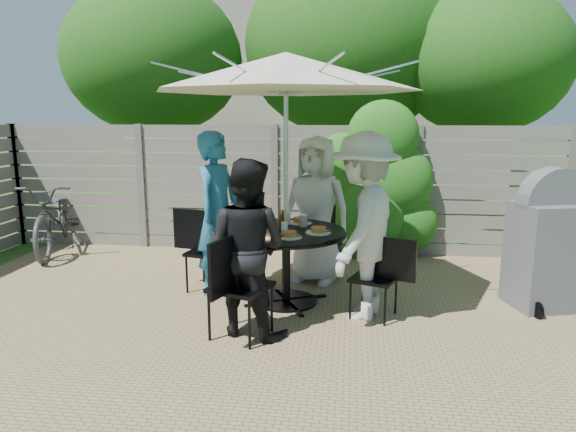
# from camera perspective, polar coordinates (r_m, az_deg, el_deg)

# --- Properties ---
(backyard_envelope) EXTENTS (60.00, 60.00, 5.00)m
(backyard_envelope) POSITION_cam_1_polar(r_m,az_deg,el_deg) (14.58, 3.23, 13.64)
(backyard_envelope) COLOR #294916
(backyard_envelope) RESTS_ON ground
(patio_table) EXTENTS (1.55, 1.55, 0.81)m
(patio_table) POSITION_cam_1_polar(r_m,az_deg,el_deg) (5.38, -0.21, -4.08)
(patio_table) COLOR black
(patio_table) RESTS_ON ground
(umbrella) EXTENTS (3.35, 3.35, 2.58)m
(umbrella) POSITION_cam_1_polar(r_m,az_deg,el_deg) (5.21, -0.23, 15.71)
(umbrella) COLOR silver
(umbrella) RESTS_ON ground
(chair_back) EXTENTS (0.55, 0.66, 0.86)m
(chair_back) POSITION_cam_1_polar(r_m,az_deg,el_deg) (6.32, 3.53, -4.65)
(chair_back) COLOR black
(chair_back) RESTS_ON ground
(person_back) EXTENTS (0.98, 0.79, 1.75)m
(person_back) POSITION_cam_1_polar(r_m,az_deg,el_deg) (6.06, 3.12, 0.64)
(person_back) COLOR silver
(person_back) RESTS_ON ground
(chair_left) EXTENTS (0.71, 0.53, 0.94)m
(chair_left) POSITION_cam_1_polar(r_m,az_deg,el_deg) (5.92, -8.75, -5.62)
(chair_left) COLOR black
(chair_left) RESTS_ON ground
(person_left) EXTENTS (0.62, 0.76, 1.81)m
(person_left) POSITION_cam_1_polar(r_m,az_deg,el_deg) (5.70, -7.79, 0.23)
(person_left) COLOR #226794
(person_left) RESTS_ON ground
(chair_front) EXTENTS (0.60, 0.75, 0.98)m
(chair_front) POSITION_cam_1_polar(r_m,az_deg,el_deg) (4.65, -5.36, -10.09)
(chair_front) COLOR black
(chair_front) RESTS_ON ground
(person_front) EXTENTS (0.93, 0.82, 1.61)m
(person_front) POSITION_cam_1_polar(r_m,az_deg,el_deg) (4.61, -4.62, -3.61)
(person_front) COLOR black
(person_front) RESTS_ON ground
(chair_right) EXTENTS (0.64, 0.52, 0.84)m
(chair_right) POSITION_cam_1_polar(r_m,az_deg,el_deg) (5.16, 9.63, -8.54)
(chair_right) COLOR black
(chair_right) RESTS_ON ground
(person_right) EXTENTS (1.01, 1.34, 1.83)m
(person_right) POSITION_cam_1_polar(r_m,az_deg,el_deg) (5.01, 8.41, -1.19)
(person_right) COLOR beige
(person_right) RESTS_ON ground
(plate_back) EXTENTS (0.26, 0.26, 0.06)m
(plate_back) POSITION_cam_1_polar(r_m,az_deg,el_deg) (5.64, 1.34, -0.58)
(plate_back) COLOR white
(plate_back) RESTS_ON patio_table
(plate_left) EXTENTS (0.26, 0.26, 0.06)m
(plate_left) POSITION_cam_1_polar(r_m,az_deg,el_deg) (5.48, -3.63, -0.95)
(plate_left) COLOR white
(plate_left) RESTS_ON patio_table
(plate_front) EXTENTS (0.26, 0.26, 0.06)m
(plate_front) POSITION_cam_1_polar(r_m,az_deg,el_deg) (5.00, -1.97, -2.10)
(plate_front) COLOR white
(plate_front) RESTS_ON patio_table
(plate_right) EXTENTS (0.26, 0.26, 0.06)m
(plate_right) POSITION_cam_1_polar(r_m,az_deg,el_deg) (5.18, 3.39, -1.65)
(plate_right) COLOR white
(plate_right) RESTS_ON patio_table
(plate_extra) EXTENTS (0.24, 0.24, 0.06)m
(plate_extra) POSITION_cam_1_polar(r_m,az_deg,el_deg) (4.98, 0.19, -2.16)
(plate_extra) COLOR white
(plate_extra) RESTS_ON patio_table
(glass_back) EXTENTS (0.07, 0.07, 0.14)m
(glass_back) POSITION_cam_1_polar(r_m,az_deg,el_deg) (5.58, -0.06, -0.22)
(glass_back) COLOR silver
(glass_back) RESTS_ON patio_table
(glass_left) EXTENTS (0.07, 0.07, 0.14)m
(glass_left) POSITION_cam_1_polar(r_m,az_deg,el_deg) (5.33, -3.22, -0.78)
(glass_left) COLOR silver
(glass_left) RESTS_ON patio_table
(glass_front) EXTENTS (0.07, 0.07, 0.14)m
(glass_front) POSITION_cam_1_polar(r_m,az_deg,el_deg) (5.04, -0.39, -1.47)
(glass_front) COLOR silver
(glass_front) RESTS_ON patio_table
(syrup_jug) EXTENTS (0.09, 0.09, 0.16)m
(syrup_jug) POSITION_cam_1_polar(r_m,az_deg,el_deg) (5.38, -0.57, -0.55)
(syrup_jug) COLOR #59280C
(syrup_jug) RESTS_ON patio_table
(coffee_cup) EXTENTS (0.08, 0.08, 0.12)m
(coffee_cup) POSITION_cam_1_polar(r_m,az_deg,el_deg) (5.47, 1.71, -0.57)
(coffee_cup) COLOR #C6B293
(coffee_cup) RESTS_ON patio_table
(bicycle) EXTENTS (1.20, 2.09, 1.04)m
(bicycle) POSITION_cam_1_polar(r_m,az_deg,el_deg) (8.18, -24.28, -0.10)
(bicycle) COLOR #333338
(bicycle) RESTS_ON ground
(bbq_grill) EXTENTS (0.84, 0.73, 1.47)m
(bbq_grill) POSITION_cam_1_polar(r_m,az_deg,el_deg) (5.89, 27.11, -2.92)
(bbq_grill) COLOR #535358
(bbq_grill) RESTS_ON ground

